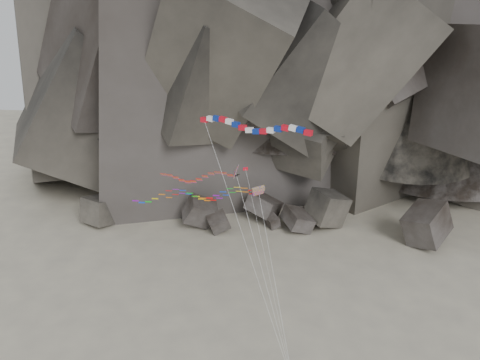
# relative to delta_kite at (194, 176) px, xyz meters

# --- Properties ---
(ground) EXTENTS (260.00, 260.00, 0.00)m
(ground) POSITION_rel_delta_kite_xyz_m (6.67, -2.59, -22.31)
(ground) COLOR #ACA48B
(ground) RESTS_ON ground
(headland) EXTENTS (110.00, 70.00, 84.00)m
(headland) POSITION_rel_delta_kite_xyz_m (6.67, 67.41, 19.69)
(headland) COLOR #4E4940
(headland) RESTS_ON ground
(boulder_field) EXTENTS (71.40, 16.18, 8.79)m
(boulder_field) POSITION_rel_delta_kite_xyz_m (7.17, 31.89, -19.85)
(boulder_field) COLOR #47423F
(boulder_field) RESTS_ON ground
(delta_kite) EXTENTS (17.44, 11.24, 22.44)m
(delta_kite) POSITION_rel_delta_kite_xyz_m (0.00, 0.00, 0.00)
(delta_kite) COLOR red
(delta_kite) RESTS_ON ground
(banner_kite) EXTENTS (12.90, 12.02, 27.83)m
(banner_kite) POSITION_rel_delta_kite_xyz_m (7.14, -1.30, 6.55)
(banner_kite) COLOR red
(banner_kite) RESTS_ON ground
(parafoil_kite) EXTENTS (20.02, 8.40, 20.61)m
(parafoil_kite) POSITION_rel_delta_kite_xyz_m (0.19, -2.70, -1.22)
(parafoil_kite) COLOR yellow
(parafoil_kite) RESTS_ON ground
(pennant_kite) EXTENTS (6.88, 9.57, 22.20)m
(pennant_kite) POSITION_rel_delta_kite_xyz_m (7.68, -2.91, -3.40)
(pennant_kite) COLOR red
(pennant_kite) RESTS_ON ground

